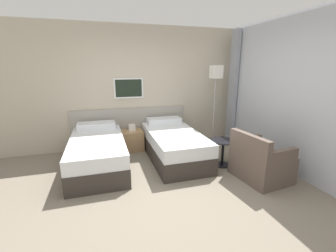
{
  "coord_description": "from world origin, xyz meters",
  "views": [
    {
      "loc": [
        -0.93,
        -2.86,
        1.83
      ],
      "look_at": [
        0.28,
        1.17,
        0.71
      ],
      "focal_mm": 24.0,
      "sensor_mm": 36.0,
      "label": 1
    }
  ],
  "objects_px": {
    "bed_near_door": "(98,152)",
    "side_table": "(223,148)",
    "floor_lamp": "(216,79)",
    "armchair": "(260,163)",
    "nightstand": "(132,140)",
    "bed_near_window": "(173,145)"
  },
  "relations": [
    {
      "from": "bed_near_door",
      "to": "side_table",
      "type": "distance_m",
      "value": 2.33
    },
    {
      "from": "nightstand",
      "to": "armchair",
      "type": "distance_m",
      "value": 2.68
    },
    {
      "from": "side_table",
      "to": "floor_lamp",
      "type": "bearing_deg",
      "value": 72.31
    },
    {
      "from": "floor_lamp",
      "to": "side_table",
      "type": "xyz_separation_m",
      "value": [
        -0.32,
        -1.01,
        -1.19
      ]
    },
    {
      "from": "bed_near_door",
      "to": "bed_near_window",
      "type": "relative_size",
      "value": 1.0
    },
    {
      "from": "side_table",
      "to": "armchair",
      "type": "bearing_deg",
      "value": -63.49
    },
    {
      "from": "floor_lamp",
      "to": "armchair",
      "type": "bearing_deg",
      "value": -89.99
    },
    {
      "from": "side_table",
      "to": "armchair",
      "type": "xyz_separation_m",
      "value": [
        0.32,
        -0.65,
        -0.07
      ]
    },
    {
      "from": "bed_near_door",
      "to": "nightstand",
      "type": "bearing_deg",
      "value": 43.51
    },
    {
      "from": "bed_near_window",
      "to": "nightstand",
      "type": "height_order",
      "value": "bed_near_window"
    },
    {
      "from": "bed_near_door",
      "to": "floor_lamp",
      "type": "distance_m",
      "value": 2.9
    },
    {
      "from": "bed_near_window",
      "to": "nightstand",
      "type": "bearing_deg",
      "value": 136.49
    },
    {
      "from": "side_table",
      "to": "bed_near_window",
      "type": "bearing_deg",
      "value": 142.35
    },
    {
      "from": "bed_near_window",
      "to": "side_table",
      "type": "relative_size",
      "value": 3.88
    },
    {
      "from": "floor_lamp",
      "to": "side_table",
      "type": "distance_m",
      "value": 1.6
    },
    {
      "from": "floor_lamp",
      "to": "armchair",
      "type": "distance_m",
      "value": 2.08
    },
    {
      "from": "side_table",
      "to": "armchair",
      "type": "relative_size",
      "value": 0.56
    },
    {
      "from": "floor_lamp",
      "to": "bed_near_door",
      "type": "bearing_deg",
      "value": -171.02
    },
    {
      "from": "bed_near_door",
      "to": "floor_lamp",
      "type": "xyz_separation_m",
      "value": [
        2.58,
        0.41,
        1.26
      ]
    },
    {
      "from": "bed_near_door",
      "to": "armchair",
      "type": "xyz_separation_m",
      "value": [
        2.58,
        -1.25,
        -0.0
      ]
    },
    {
      "from": "nightstand",
      "to": "armchair",
      "type": "xyz_separation_m",
      "value": [
        1.84,
        -1.95,
        0.05
      ]
    },
    {
      "from": "nightstand",
      "to": "armchair",
      "type": "relative_size",
      "value": 0.66
    }
  ]
}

